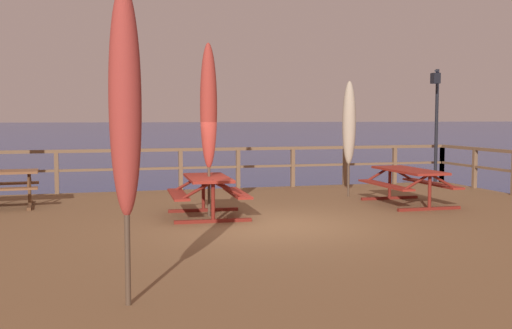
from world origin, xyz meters
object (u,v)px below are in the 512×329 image
Objects in this scene: patio_umbrella_tall_mid_right at (349,123)px; lamp_post_hooked at (436,109)px; picnic_table_back_right at (409,179)px; patio_umbrella_short_front at (209,107)px; patio_umbrella_short_back at (125,103)px; picnic_table_front_right at (208,188)px.

lamp_post_hooked reaches higher than patio_umbrella_tall_mid_right.
lamp_post_hooked reaches higher than picnic_table_back_right.
patio_umbrella_short_back is at bearing -109.27° from patio_umbrella_short_front.
patio_umbrella_short_back is (-5.56, -7.21, 0.29)m from patio_umbrella_tall_mid_right.
patio_umbrella_short_front reaches higher than picnic_table_back_right.
lamp_post_hooked is (3.25, 1.53, 0.38)m from patio_umbrella_tall_mid_right.
lamp_post_hooked is at bearing 26.93° from patio_umbrella_short_front.
picnic_table_front_right is 1.53m from patio_umbrella_short_front.
picnic_table_front_right is at bearing -151.33° from patio_umbrella_tall_mid_right.
picnic_table_back_right is 2.09m from patio_umbrella_tall_mid_right.
patio_umbrella_short_front is at bearing -151.61° from patio_umbrella_tall_mid_right.
picnic_table_front_right is 4.51m from picnic_table_back_right.
patio_umbrella_short_front is (0.03, 0.04, 1.53)m from picnic_table_front_right.
patio_umbrella_tall_mid_right is 0.85× the size of lamp_post_hooked.
patio_umbrella_short_front is 1.20× the size of patio_umbrella_tall_mid_right.
picnic_table_back_right is (4.49, 0.49, 0.01)m from picnic_table_front_right.
patio_umbrella_short_front is 5.49m from patio_umbrella_short_back.
picnic_table_front_right is at bearing 70.89° from patio_umbrella_short_back.
patio_umbrella_short_back reaches higher than picnic_table_front_right.
picnic_table_front_right is 0.83× the size of picnic_table_back_right.
patio_umbrella_tall_mid_right is 9.11m from patio_umbrella_short_back.
picnic_table_back_right is at bearing -65.92° from patio_umbrella_tall_mid_right.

